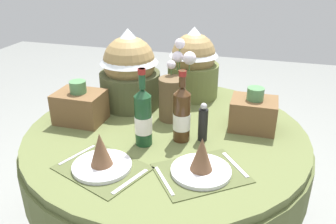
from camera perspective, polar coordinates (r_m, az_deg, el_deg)
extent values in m
cylinder|color=#5B6638|center=(1.72, -0.32, -3.48)|extent=(1.37, 1.37, 0.04)
cylinder|color=#545D33|center=(1.78, -0.31, -7.02)|extent=(1.39, 1.39, 0.21)
cylinder|color=black|center=(1.92, -0.29, -12.97)|extent=(0.12, 0.12, 0.68)
cube|color=#4E562F|center=(1.45, -10.77, -9.03)|extent=(0.41, 0.37, 0.00)
cylinder|color=white|center=(1.44, -10.80, -8.70)|extent=(0.24, 0.24, 0.02)
cone|color=brown|center=(1.40, -11.06, -6.04)|extent=(0.09, 0.09, 0.14)
cube|color=silver|center=(1.55, -14.70, -6.82)|extent=(0.08, 0.18, 0.00)
cube|color=silver|center=(1.35, -6.23, -11.27)|extent=(0.08, 0.18, 0.00)
cube|color=#4E562F|center=(1.40, 5.42, -9.95)|extent=(0.43, 0.41, 0.00)
cylinder|color=white|center=(1.39, 5.44, -9.61)|extent=(0.24, 0.24, 0.02)
cone|color=brown|center=(1.35, 5.58, -6.89)|extent=(0.09, 0.09, 0.14)
cube|color=silver|center=(1.35, -0.64, -11.21)|extent=(0.12, 0.16, 0.00)
cube|color=silver|center=(1.46, 10.98, -8.47)|extent=(0.13, 0.16, 0.00)
cylinder|color=brown|center=(1.78, 0.67, 2.17)|extent=(0.14, 0.14, 0.22)
sphere|color=silver|center=(1.81, 1.94, 11.18)|extent=(0.05, 0.05, 0.05)
cylinder|color=#4C7038|center=(1.83, 1.90, 8.71)|extent=(0.01, 0.01, 0.13)
sphere|color=silver|center=(1.82, 1.59, 9.08)|extent=(0.06, 0.06, 0.06)
cylinder|color=#4C7038|center=(1.83, 1.57, 7.60)|extent=(0.01, 0.01, 0.06)
sphere|color=silver|center=(1.77, 0.54, 7.79)|extent=(0.05, 0.05, 0.05)
cylinder|color=#4C7038|center=(1.78, 0.53, 6.75)|extent=(0.01, 0.01, 0.04)
sphere|color=silver|center=(1.77, 3.57, 8.84)|extent=(0.07, 0.07, 0.07)
cylinder|color=#4C7038|center=(1.79, 3.52, 7.16)|extent=(0.01, 0.01, 0.06)
cylinder|color=#422814|center=(1.57, 2.27, -0.90)|extent=(0.08, 0.08, 0.23)
cylinder|color=silver|center=(1.58, 2.26, -1.50)|extent=(0.08, 0.08, 0.08)
cone|color=#422814|center=(1.52, 2.36, 3.58)|extent=(0.08, 0.08, 0.04)
cylinder|color=#422814|center=(1.50, 2.39, 5.50)|extent=(0.03, 0.03, 0.07)
cylinder|color=maroon|center=(1.49, 2.41, 6.39)|extent=(0.03, 0.03, 0.02)
cylinder|color=#194223|center=(1.54, -4.09, -1.42)|extent=(0.08, 0.08, 0.24)
cylinder|color=silver|center=(1.55, -4.07, -2.04)|extent=(0.08, 0.08, 0.08)
cone|color=#194223|center=(1.48, -4.25, 3.25)|extent=(0.08, 0.08, 0.03)
cylinder|color=#194223|center=(1.46, -4.32, 5.49)|extent=(0.03, 0.03, 0.09)
cylinder|color=maroon|center=(1.45, -4.37, 6.68)|extent=(0.03, 0.03, 0.02)
cylinder|color=black|center=(1.59, 5.77, -2.11)|extent=(0.04, 0.04, 0.16)
sphere|color=#B7B7BC|center=(1.55, 5.92, 0.95)|extent=(0.03, 0.03, 0.03)
cylinder|color=#474C2D|center=(1.96, -6.20, 3.82)|extent=(0.34, 0.34, 0.19)
sphere|color=#9E7F4C|center=(1.91, -6.41, 8.12)|extent=(0.29, 0.29, 0.29)
cone|color=silver|center=(1.89, -6.55, 10.80)|extent=(0.32, 0.32, 0.18)
cylinder|color=olive|center=(2.09, 4.10, 5.29)|extent=(0.30, 0.30, 0.20)
sphere|color=#9E7F4C|center=(2.04, 4.23, 9.29)|extent=(0.26, 0.26, 0.26)
cone|color=silver|center=(2.02, 4.31, 11.55)|extent=(0.29, 0.29, 0.17)
cube|color=brown|center=(1.82, -14.26, 0.81)|extent=(0.24, 0.18, 0.16)
cylinder|color=#4C7F4C|center=(1.78, -14.62, 4.01)|extent=(0.08, 0.08, 0.06)
cube|color=brown|center=(1.74, 13.85, -0.31)|extent=(0.22, 0.18, 0.15)
cylinder|color=#4C7F4C|center=(1.70, 14.21, 2.92)|extent=(0.08, 0.08, 0.06)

